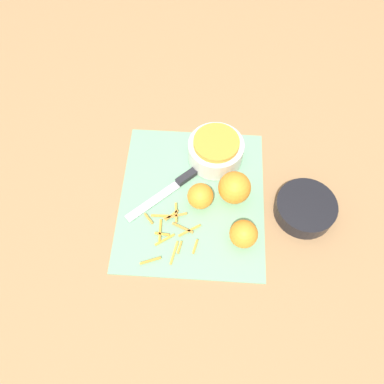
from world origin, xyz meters
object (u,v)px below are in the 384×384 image
object	(u,v)px
orange_back	(200,196)
knife	(181,181)
orange_left	(244,234)
bowl_dark	(305,208)
orange_right	(235,188)
bowl_speckled	(216,150)

from	to	relation	value
orange_back	knife	bearing A→B (deg)	-137.48
knife	orange_left	distance (m)	0.22
bowl_dark	orange_left	distance (m)	0.18
orange_right	orange_back	size ratio (longest dim) A/B	1.25
orange_right	bowl_speckled	bearing A→B (deg)	-156.21
orange_right	orange_left	bearing A→B (deg)	10.97
orange_left	orange_back	world-z (taller)	orange_left
bowl_dark	orange_back	size ratio (longest dim) A/B	2.27
knife	orange_right	xyz separation A→B (m)	(0.03, 0.14, 0.04)
bowl_speckled	knife	world-z (taller)	bowl_speckled
orange_right	orange_back	world-z (taller)	orange_right
bowl_dark	bowl_speckled	bearing A→B (deg)	-122.98
orange_left	orange_right	world-z (taller)	orange_right
bowl_speckled	orange_left	size ratio (longest dim) A/B	2.16
bowl_speckled	bowl_dark	world-z (taller)	bowl_speckled
orange_right	knife	bearing A→B (deg)	-103.32
bowl_speckled	knife	bearing A→B (deg)	-46.20
bowl_dark	orange_right	bearing A→B (deg)	-100.82
bowl_dark	knife	distance (m)	0.32
bowl_speckled	bowl_dark	distance (m)	0.27
knife	orange_left	bearing A→B (deg)	93.65
bowl_dark	orange_right	distance (m)	0.18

